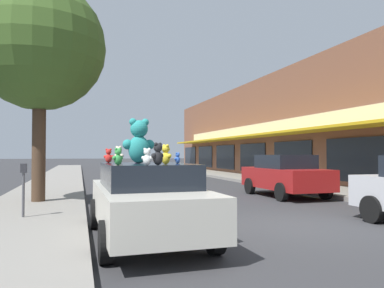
{
  "coord_description": "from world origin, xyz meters",
  "views": [
    {
      "loc": [
        -4.54,
        -7.72,
        1.67
      ],
      "look_at": [
        -2.14,
        0.24,
        1.89
      ],
      "focal_mm": 35.0,
      "sensor_mm": 36.0,
      "label": 1
    }
  ],
  "objects_px": {
    "teddy_bear_white": "(147,157)",
    "teddy_bear_red": "(109,156)",
    "teddy_bear_blue": "(178,158)",
    "street_tree": "(40,47)",
    "teddy_bear_yellow": "(166,155)",
    "teddy_bear_black": "(158,154)",
    "plush_art_car": "(146,199)",
    "teddy_bear_giant": "(139,142)",
    "teddy_bear_cream": "(119,155)",
    "teddy_bear_green": "(118,157)",
    "parking_meter": "(23,183)",
    "teddy_bear_purple": "(137,155)",
    "parked_car_far_center": "(285,175)"
  },
  "relations": [
    {
      "from": "teddy_bear_giant",
      "to": "parking_meter",
      "type": "relative_size",
      "value": 0.71
    },
    {
      "from": "teddy_bear_red",
      "to": "teddy_bear_blue",
      "type": "xyz_separation_m",
      "value": [
        1.25,
        -1.03,
        -0.04
      ]
    },
    {
      "from": "plush_art_car",
      "to": "street_tree",
      "type": "relative_size",
      "value": 0.64
    },
    {
      "from": "teddy_bear_purple",
      "to": "teddy_bear_blue",
      "type": "xyz_separation_m",
      "value": [
        0.68,
        -0.85,
        -0.05
      ]
    },
    {
      "from": "teddy_bear_red",
      "to": "parked_car_far_center",
      "type": "relative_size",
      "value": 0.07
    },
    {
      "from": "teddy_bear_purple",
      "to": "teddy_bear_cream",
      "type": "bearing_deg",
      "value": -66.64
    },
    {
      "from": "teddy_bear_giant",
      "to": "teddy_bear_black",
      "type": "relative_size",
      "value": 2.38
    },
    {
      "from": "teddy_bear_giant",
      "to": "parking_meter",
      "type": "distance_m",
      "value": 3.4
    },
    {
      "from": "plush_art_car",
      "to": "teddy_bear_giant",
      "type": "xyz_separation_m",
      "value": [
        -0.11,
        0.24,
        1.12
      ]
    },
    {
      "from": "teddy_bear_green",
      "to": "street_tree",
      "type": "height_order",
      "value": "street_tree"
    },
    {
      "from": "plush_art_car",
      "to": "teddy_bear_giant",
      "type": "distance_m",
      "value": 1.15
    },
    {
      "from": "teddy_bear_black",
      "to": "teddy_bear_red",
      "type": "bearing_deg",
      "value": -109.67
    },
    {
      "from": "teddy_bear_black",
      "to": "plush_art_car",
      "type": "bearing_deg",
      "value": -128.14
    },
    {
      "from": "teddy_bear_giant",
      "to": "teddy_bear_red",
      "type": "distance_m",
      "value": 0.89
    },
    {
      "from": "teddy_bear_green",
      "to": "street_tree",
      "type": "distance_m",
      "value": 7.63
    },
    {
      "from": "teddy_bear_yellow",
      "to": "parking_meter",
      "type": "height_order",
      "value": "teddy_bear_yellow"
    },
    {
      "from": "teddy_bear_red",
      "to": "teddy_bear_purple",
      "type": "xyz_separation_m",
      "value": [
        0.57,
        -0.18,
        0.01
      ]
    },
    {
      "from": "teddy_bear_white",
      "to": "teddy_bear_yellow",
      "type": "height_order",
      "value": "teddy_bear_yellow"
    },
    {
      "from": "plush_art_car",
      "to": "teddy_bear_green",
      "type": "relative_size",
      "value": 15.62
    },
    {
      "from": "teddy_bear_yellow",
      "to": "teddy_bear_cream",
      "type": "distance_m",
      "value": 1.65
    },
    {
      "from": "teddy_bear_giant",
      "to": "teddy_bear_purple",
      "type": "xyz_separation_m",
      "value": [
        0.02,
        0.46,
        -0.27
      ]
    },
    {
      "from": "teddy_bear_red",
      "to": "teddy_bear_green",
      "type": "bearing_deg",
      "value": 112.51
    },
    {
      "from": "teddy_bear_giant",
      "to": "teddy_bear_purple",
      "type": "bearing_deg",
      "value": -98.84
    },
    {
      "from": "teddy_bear_black",
      "to": "teddy_bear_giant",
      "type": "bearing_deg",
      "value": -123.38
    },
    {
      "from": "teddy_bear_white",
      "to": "parking_meter",
      "type": "bearing_deg",
      "value": -23.13
    },
    {
      "from": "teddy_bear_black",
      "to": "teddy_bear_blue",
      "type": "bearing_deg",
      "value": -159.49
    },
    {
      "from": "teddy_bear_red",
      "to": "street_tree",
      "type": "bearing_deg",
      "value": -46.61
    },
    {
      "from": "teddy_bear_white",
      "to": "parked_car_far_center",
      "type": "bearing_deg",
      "value": -100.86
    },
    {
      "from": "teddy_bear_white",
      "to": "teddy_bear_purple",
      "type": "bearing_deg",
      "value": -59.62
    },
    {
      "from": "plush_art_car",
      "to": "street_tree",
      "type": "distance_m",
      "value": 7.46
    },
    {
      "from": "teddy_bear_green",
      "to": "teddy_bear_purple",
      "type": "height_order",
      "value": "teddy_bear_purple"
    },
    {
      "from": "teddy_bear_purple",
      "to": "teddy_bear_black",
      "type": "relative_size",
      "value": 0.87
    },
    {
      "from": "teddy_bear_giant",
      "to": "teddy_bear_cream",
      "type": "xyz_separation_m",
      "value": [
        -0.35,
        0.56,
        -0.26
      ]
    },
    {
      "from": "teddy_bear_cream",
      "to": "parked_car_far_center",
      "type": "height_order",
      "value": "teddy_bear_cream"
    },
    {
      "from": "teddy_bear_purple",
      "to": "teddy_bear_blue",
      "type": "distance_m",
      "value": 1.09
    },
    {
      "from": "teddy_bear_yellow",
      "to": "parking_meter",
      "type": "bearing_deg",
      "value": 19.02
    },
    {
      "from": "teddy_bear_giant",
      "to": "parking_meter",
      "type": "height_order",
      "value": "teddy_bear_giant"
    },
    {
      "from": "teddy_bear_yellow",
      "to": "teddy_bear_cream",
      "type": "height_order",
      "value": "teddy_bear_yellow"
    },
    {
      "from": "teddy_bear_blue",
      "to": "parking_meter",
      "type": "distance_m",
      "value": 4.1
    },
    {
      "from": "teddy_bear_green",
      "to": "parked_car_far_center",
      "type": "relative_size",
      "value": 0.07
    },
    {
      "from": "street_tree",
      "to": "teddy_bear_cream",
      "type": "bearing_deg",
      "value": -66.73
    },
    {
      "from": "teddy_bear_blue",
      "to": "street_tree",
      "type": "xyz_separation_m",
      "value": [
        -3.09,
        5.7,
        3.53
      ]
    },
    {
      "from": "teddy_bear_giant",
      "to": "parked_car_far_center",
      "type": "height_order",
      "value": "teddy_bear_giant"
    },
    {
      "from": "teddy_bear_purple",
      "to": "parked_car_far_center",
      "type": "height_order",
      "value": "teddy_bear_purple"
    },
    {
      "from": "teddy_bear_white",
      "to": "teddy_bear_red",
      "type": "height_order",
      "value": "teddy_bear_red"
    },
    {
      "from": "teddy_bear_red",
      "to": "street_tree",
      "type": "relative_size",
      "value": 0.04
    },
    {
      "from": "teddy_bear_blue",
      "to": "parked_car_far_center",
      "type": "height_order",
      "value": "teddy_bear_blue"
    },
    {
      "from": "plush_art_car",
      "to": "parking_meter",
      "type": "bearing_deg",
      "value": 135.13
    },
    {
      "from": "teddy_bear_giant",
      "to": "teddy_bear_cream",
      "type": "height_order",
      "value": "teddy_bear_giant"
    },
    {
      "from": "street_tree",
      "to": "teddy_bear_yellow",
      "type": "bearing_deg",
      "value": -66.44
    }
  ]
}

